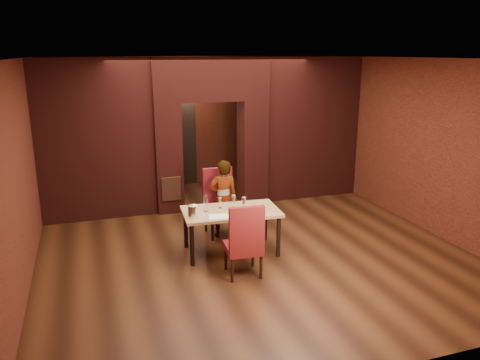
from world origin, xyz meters
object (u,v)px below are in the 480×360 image
object	(u,v)px
dining_table	(231,231)
wine_glass_c	(244,204)
person_seated	(223,199)
wine_glass_b	(234,201)
wine_bucket	(193,211)
wine_glass_a	(220,203)
chair_near	(243,239)
chair_far	(221,203)
potted_plant	(259,216)
water_bottle	(206,203)

from	to	relation	value
dining_table	wine_glass_c	xyz separation A→B (m)	(0.20, -0.06, 0.49)
person_seated	wine_glass_c	size ratio (longest dim) A/B	6.47
wine_glass_b	wine_bucket	world-z (taller)	wine_glass_b
wine_glass_a	person_seated	bearing A→B (deg)	68.91
chair_near	wine_glass_a	size ratio (longest dim) A/B	6.45
chair_far	wine_glass_a	distance (m)	0.72
person_seated	dining_table	bearing A→B (deg)	88.38
potted_plant	chair_near	bearing A→B (deg)	-117.85
wine_glass_a	wine_glass_b	world-z (taller)	wine_glass_b
person_seated	water_bottle	distance (m)	0.84
wine_glass_b	wine_glass_c	world-z (taller)	wine_glass_c
chair_near	wine_bucket	distance (m)	0.97
wine_glass_a	wine_bucket	bearing A→B (deg)	-150.60
wine_glass_a	potted_plant	xyz separation A→B (m)	(1.03, 0.81, -0.63)
chair_near	wine_glass_a	world-z (taller)	chair_near
wine_glass_c	water_bottle	world-z (taller)	water_bottle
chair_far	chair_near	size ratio (longest dim) A/B	1.06
dining_table	wine_glass_b	size ratio (longest dim) A/B	7.26
wine_glass_c	potted_plant	world-z (taller)	wine_glass_c
water_bottle	potted_plant	bearing A→B (deg)	34.54
person_seated	wine_bucket	distance (m)	1.17
chair_near	potted_plant	world-z (taller)	chair_near
wine_glass_a	water_bottle	xyz separation A→B (m)	(-0.27, -0.08, 0.05)
chair_near	potted_plant	xyz separation A→B (m)	(0.97, 1.83, -0.37)
wine_glass_a	water_bottle	bearing A→B (deg)	-163.52
wine_bucket	potted_plant	xyz separation A→B (m)	(1.57, 1.12, -0.64)
wine_bucket	wine_glass_a	bearing A→B (deg)	29.40
wine_bucket	person_seated	bearing A→B (deg)	49.07
dining_table	wine_glass_a	distance (m)	0.51
person_seated	wine_glass_c	distance (m)	0.82
chair_near	wine_glass_a	xyz separation A→B (m)	(-0.06, 1.02, 0.26)
wine_glass_a	water_bottle	distance (m)	0.29
wine_glass_b	wine_glass_c	xyz separation A→B (m)	(0.12, -0.17, 0.00)
wine_glass_c	wine_bucket	bearing A→B (deg)	-175.02
chair_far	wine_bucket	distance (m)	1.23
potted_plant	wine_glass_a	bearing A→B (deg)	-141.62
wine_bucket	wine_glass_b	bearing A→B (deg)	18.25
wine_glass_a	wine_bucket	size ratio (longest dim) A/B	0.92
chair_far	wine_glass_a	xyz separation A→B (m)	(-0.20, -0.65, 0.23)
water_bottle	potted_plant	distance (m)	1.72
wine_glass_c	wine_glass_b	bearing A→B (deg)	125.35
wine_bucket	dining_table	bearing A→B (deg)	11.51
chair_near	person_seated	distance (m)	1.60
dining_table	potted_plant	world-z (taller)	dining_table
wine_glass_b	person_seated	bearing A→B (deg)	89.77
chair_far	potted_plant	world-z (taller)	chair_far
chair_far	potted_plant	bearing A→B (deg)	11.09
wine_glass_a	wine_glass_c	bearing A→B (deg)	-33.66
person_seated	potted_plant	bearing A→B (deg)	-158.64
dining_table	chair_far	distance (m)	0.86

